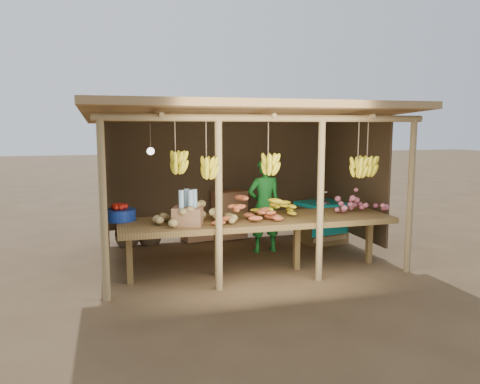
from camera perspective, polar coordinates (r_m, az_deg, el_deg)
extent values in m
plane|color=brown|center=(7.74, 0.00, -7.73)|extent=(60.00, 60.00, 0.00)
cylinder|color=#977B4E|center=(5.76, -16.31, -2.27)|extent=(0.09, 0.09, 2.20)
cylinder|color=#977B4E|center=(7.08, 20.06, -0.57)|extent=(0.09, 0.09, 2.20)
cylinder|color=#977B4E|center=(8.73, -16.15, 1.12)|extent=(0.09, 0.09, 2.20)
cylinder|color=#977B4E|center=(9.65, 9.64, 1.94)|extent=(0.09, 0.09, 2.20)
cylinder|color=#977B4E|center=(5.90, -2.60, -1.70)|extent=(0.09, 0.09, 2.20)
cylinder|color=#977B4E|center=(6.37, 9.77, -1.11)|extent=(0.09, 0.09, 2.20)
cylinder|color=#977B4E|center=(6.02, 3.92, 8.98)|extent=(4.40, 0.09, 0.09)
cylinder|color=#977B4E|center=(8.90, -2.65, 8.64)|extent=(4.40, 0.09, 0.09)
cube|color=#A67E4D|center=(7.45, 0.00, 9.49)|extent=(4.70, 3.50, 0.28)
cube|color=#43321F|center=(8.93, -2.58, 2.28)|extent=(4.20, 0.04, 1.98)
cube|color=#43321F|center=(7.42, -16.08, 0.83)|extent=(0.04, 2.40, 1.98)
cube|color=#43321F|center=(8.48, 13.29, 1.77)|extent=(0.04, 2.40, 1.98)
cube|color=brown|center=(6.67, 2.21, -3.55)|extent=(3.90, 1.05, 0.08)
cube|color=brown|center=(6.46, -13.33, -7.80)|extent=(0.08, 0.08, 0.72)
cube|color=brown|center=(6.61, -2.80, -7.23)|extent=(0.08, 0.08, 0.72)
cube|color=brown|center=(6.97, 6.93, -6.49)|extent=(0.08, 0.08, 0.72)
cube|color=brown|center=(7.50, 15.46, -5.68)|extent=(0.08, 0.08, 0.72)
cylinder|color=navy|center=(6.71, -14.46, -2.71)|extent=(0.44, 0.44, 0.16)
cube|color=#8C5F3E|center=(6.22, -6.40, -2.94)|extent=(0.46, 0.40, 0.24)
imported|color=#1B7D28|center=(7.81, 2.98, -1.64)|extent=(0.60, 0.41, 1.58)
cube|color=brown|center=(8.66, 10.00, -3.85)|extent=(0.85, 0.76, 0.67)
cube|color=#0D8F92|center=(8.60, 10.06, -1.43)|extent=(0.94, 0.86, 0.07)
cube|color=#8C5F3E|center=(8.84, -1.30, -4.12)|extent=(0.63, 0.55, 0.44)
cube|color=#8C5F3E|center=(8.75, -1.31, -1.28)|extent=(0.63, 0.55, 0.44)
cube|color=#8C5F3E|center=(8.71, -5.20, -4.33)|extent=(0.63, 0.55, 0.44)
ellipsoid|color=#43321F|center=(8.50, -13.58, -4.76)|extent=(0.43, 0.43, 0.58)
ellipsoid|color=#43321F|center=(8.52, -10.94, -4.65)|extent=(0.43, 0.43, 0.58)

